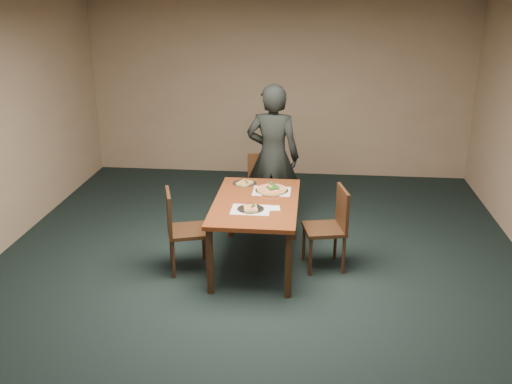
# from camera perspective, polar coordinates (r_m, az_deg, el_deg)

# --- Properties ---
(ground) EXTENTS (8.00, 8.00, 0.00)m
(ground) POSITION_cam_1_polar(r_m,az_deg,el_deg) (5.80, -0.42, -10.39)
(ground) COLOR black
(ground) RESTS_ON ground
(room_shell) EXTENTS (8.00, 8.00, 8.00)m
(room_shell) POSITION_cam_1_polar(r_m,az_deg,el_deg) (5.14, -0.47, 6.57)
(room_shell) COLOR tan
(room_shell) RESTS_ON ground
(dining_table) EXTENTS (0.90, 1.50, 0.75)m
(dining_table) POSITION_cam_1_polar(r_m,az_deg,el_deg) (6.15, 0.00, -1.68)
(dining_table) COLOR #5B2712
(dining_table) RESTS_ON ground
(chair_far) EXTENTS (0.51, 0.51, 0.91)m
(chair_far) POSITION_cam_1_polar(r_m,az_deg,el_deg) (7.29, 0.95, 0.67)
(chair_far) COLOR black
(chair_far) RESTS_ON ground
(chair_left) EXTENTS (0.52, 0.52, 0.91)m
(chair_left) POSITION_cam_1_polar(r_m,az_deg,el_deg) (6.13, -7.56, -3.38)
(chair_left) COLOR black
(chair_left) RESTS_ON ground
(chair_right) EXTENTS (0.50, 0.50, 0.91)m
(chair_right) POSITION_cam_1_polar(r_m,az_deg,el_deg) (6.20, 7.56, -3.13)
(chair_right) COLOR black
(chair_right) RESTS_ON ground
(diner) EXTENTS (0.71, 0.51, 1.83)m
(diner) POSITION_cam_1_polar(r_m,az_deg,el_deg) (7.12, 1.70, 3.55)
(diner) COLOR black
(diner) RESTS_ON ground
(placemat_main) EXTENTS (0.42, 0.32, 0.00)m
(placemat_main) POSITION_cam_1_polar(r_m,az_deg,el_deg) (6.40, 1.58, 0.07)
(placemat_main) COLOR white
(placemat_main) RESTS_ON dining_table
(placemat_near) EXTENTS (0.40, 0.30, 0.00)m
(placemat_near) POSITION_cam_1_polar(r_m,az_deg,el_deg) (5.88, -0.54, -1.78)
(placemat_near) COLOR white
(placemat_near) RESTS_ON dining_table
(pizza_pan) EXTENTS (0.37, 0.37, 0.07)m
(pizza_pan) POSITION_cam_1_polar(r_m,az_deg,el_deg) (6.39, 1.61, 0.27)
(pizza_pan) COLOR silver
(pizza_pan) RESTS_ON dining_table
(slice_plate_near) EXTENTS (0.28, 0.28, 0.06)m
(slice_plate_near) POSITION_cam_1_polar(r_m,az_deg,el_deg) (5.87, -0.53, -1.66)
(slice_plate_near) COLOR silver
(slice_plate_near) RESTS_ON dining_table
(slice_plate_far) EXTENTS (0.28, 0.28, 0.05)m
(slice_plate_far) POSITION_cam_1_polar(r_m,az_deg,el_deg) (6.63, -1.14, 0.90)
(slice_plate_far) COLOR silver
(slice_plate_far) RESTS_ON dining_table
(napkin) EXTENTS (0.16, 0.16, 0.01)m
(napkin) POSITION_cam_1_polar(r_m,az_deg,el_deg) (5.91, 1.72, -1.63)
(napkin) COLOR white
(napkin) RESTS_ON dining_table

